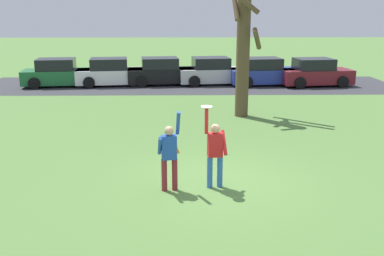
# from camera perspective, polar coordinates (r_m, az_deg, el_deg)

# --- Properties ---
(ground_plane) EXTENTS (120.00, 120.00, 0.00)m
(ground_plane) POSITION_cam_1_polar(r_m,az_deg,el_deg) (11.75, 2.78, -6.89)
(ground_plane) COLOR #567F3D
(person_catcher) EXTENTS (0.57, 0.49, 2.08)m
(person_catcher) POSITION_cam_1_polar(r_m,az_deg,el_deg) (11.09, 2.97, -2.84)
(person_catcher) COLOR #3366B7
(person_catcher) RESTS_ON ground_plane
(person_defender) EXTENTS (0.59, 0.49, 2.04)m
(person_defender) POSITION_cam_1_polar(r_m,az_deg,el_deg) (10.90, -2.93, -3.17)
(person_defender) COLOR maroon
(person_defender) RESTS_ON ground_plane
(frisbee_disc) EXTENTS (0.28, 0.28, 0.02)m
(frisbee_disc) POSITION_cam_1_polar(r_m,az_deg,el_deg) (10.75, 1.88, 2.73)
(frisbee_disc) COLOR white
(frisbee_disc) RESTS_ON person_catcher
(parked_car_green) EXTENTS (4.29, 2.43, 1.59)m
(parked_car_green) POSITION_cam_1_polar(r_m,az_deg,el_deg) (27.17, -16.66, 6.68)
(parked_car_green) COLOR #1E6633
(parked_car_green) RESTS_ON ground_plane
(parked_car_white) EXTENTS (4.29, 2.43, 1.59)m
(parked_car_white) POSITION_cam_1_polar(r_m,az_deg,el_deg) (26.72, -10.27, 6.93)
(parked_car_white) COLOR white
(parked_car_white) RESTS_ON ground_plane
(parked_car_black) EXTENTS (4.29, 2.43, 1.59)m
(parked_car_black) POSITION_cam_1_polar(r_m,az_deg,el_deg) (26.64, -3.87, 7.11)
(parked_car_black) COLOR black
(parked_car_black) RESTS_ON ground_plane
(parked_car_silver) EXTENTS (4.29, 2.43, 1.59)m
(parked_car_silver) POSITION_cam_1_polar(r_m,az_deg,el_deg) (26.76, 2.66, 7.17)
(parked_car_silver) COLOR #BCBCC1
(parked_car_silver) RESTS_ON ground_plane
(parked_car_blue) EXTENTS (4.29, 2.43, 1.59)m
(parked_car_blue) POSITION_cam_1_polar(r_m,az_deg,el_deg) (26.80, 9.12, 7.01)
(parked_car_blue) COLOR #233893
(parked_car_blue) RESTS_ON ground_plane
(parked_car_maroon) EXTENTS (4.29, 2.43, 1.59)m
(parked_car_maroon) POSITION_cam_1_polar(r_m,az_deg,el_deg) (27.15, 15.42, 6.76)
(parked_car_maroon) COLOR maroon
(parked_car_maroon) RESTS_ON ground_plane
(parking_strip) EXTENTS (24.27, 6.40, 0.01)m
(parking_strip) POSITION_cam_1_polar(r_m,az_deg,el_deg) (26.48, -0.52, 5.52)
(parking_strip) COLOR #38383D
(parking_strip) RESTS_ON ground_plane
(bare_tree_tall) EXTENTS (1.95, 2.17, 6.82)m
(bare_tree_tall) POSITION_cam_1_polar(r_m,az_deg,el_deg) (18.52, 6.67, 10.89)
(bare_tree_tall) COLOR brown
(bare_tree_tall) RESTS_ON ground_plane
(field_cone_orange) EXTENTS (0.26, 0.26, 0.32)m
(field_cone_orange) POSITION_cam_1_polar(r_m,az_deg,el_deg) (14.02, -2.14, -2.50)
(field_cone_orange) COLOR orange
(field_cone_orange) RESTS_ON ground_plane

